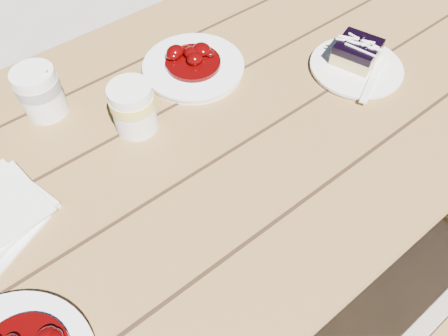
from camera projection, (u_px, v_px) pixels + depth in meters
ground at (199, 290)px, 1.41m from camera, size 60.00×60.00×0.00m
picnic_table at (187, 188)px, 0.94m from camera, size 2.00×1.55×0.75m
dessert_plate at (356, 68)px, 0.93m from camera, size 0.19×0.19×0.01m
blueberry_cake at (357, 51)px, 0.91m from camera, size 0.11×0.11×0.05m
fork_dessert at (371, 83)px, 0.89m from camera, size 0.16×0.09×0.00m
coffee_cup at (40, 92)px, 0.82m from camera, size 0.08×0.08×0.10m
fork_table at (21, 244)px, 0.68m from camera, size 0.16×0.09×0.00m
second_plate at (194, 68)px, 0.92m from camera, size 0.21×0.21×0.02m
second_stew at (193, 57)px, 0.90m from camera, size 0.12×0.12×0.04m
second_cup at (133, 108)px, 0.79m from camera, size 0.08×0.08×0.10m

